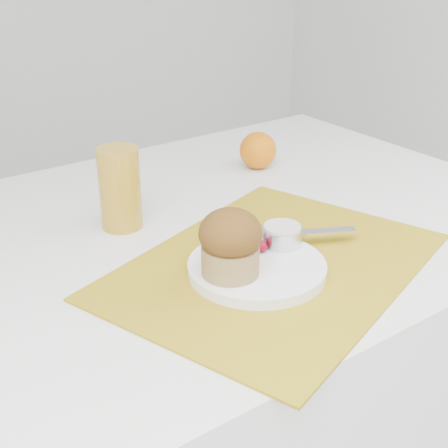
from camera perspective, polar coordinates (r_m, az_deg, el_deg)
table at (r=1.25m, az=-2.21°, el=-15.76°), size 1.20×0.80×0.75m
placemat at (r=0.92m, az=4.61°, el=-3.78°), size 0.58×0.49×0.00m
plate at (r=0.89m, az=3.02°, el=-4.01°), size 0.25×0.25×0.02m
ramekin at (r=0.93m, az=5.34°, el=-1.09°), size 0.06×0.06×0.03m
cream at (r=0.93m, az=5.37°, el=-0.35°), size 0.06×0.06×0.01m
raspberry_near at (r=0.93m, az=2.08°, el=-1.46°), size 0.02×0.02×0.02m
raspberry_far at (r=0.91m, az=3.40°, el=-2.04°), size 0.02×0.02×0.02m
butter_knife at (r=0.96m, az=5.79°, el=-0.96°), size 0.20×0.11×0.01m
orange at (r=1.28m, az=3.11°, el=6.73°), size 0.08×0.08×0.08m
juice_glass at (r=1.02m, az=-9.50°, el=3.23°), size 0.08×0.08×0.14m
muffin at (r=0.84m, az=0.59°, el=-1.71°), size 0.09×0.09×0.09m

